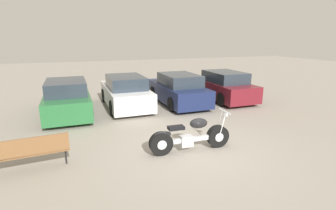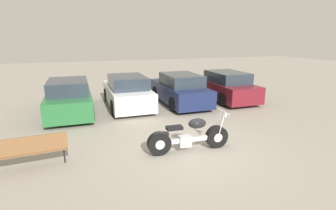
{
  "view_description": "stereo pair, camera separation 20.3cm",
  "coord_description": "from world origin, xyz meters",
  "px_view_note": "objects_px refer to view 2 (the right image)",
  "views": [
    {
      "loc": [
        -3.05,
        -6.33,
        3.11
      ],
      "look_at": [
        -0.02,
        1.82,
        0.85
      ],
      "focal_mm": 28.0,
      "sensor_mm": 36.0,
      "label": 1
    },
    {
      "loc": [
        -2.86,
        -6.4,
        3.11
      ],
      "look_at": [
        -0.02,
        1.82,
        0.85
      ],
      "focal_mm": 28.0,
      "sensor_mm": 36.0,
      "label": 2
    }
  ],
  "objects_px": {
    "motorcycle": "(188,137)",
    "parked_car_white": "(127,92)",
    "parked_car_navy": "(180,90)",
    "parked_car_maroon": "(225,86)",
    "park_bench": "(29,149)",
    "parked_car_green": "(69,98)"
  },
  "relations": [
    {
      "from": "park_bench",
      "to": "parked_car_white",
      "type": "bearing_deg",
      "value": 57.64
    },
    {
      "from": "parked_car_green",
      "to": "parked_car_maroon",
      "type": "relative_size",
      "value": 1.0
    },
    {
      "from": "parked_car_green",
      "to": "park_bench",
      "type": "bearing_deg",
      "value": -99.54
    },
    {
      "from": "parked_car_white",
      "to": "park_bench",
      "type": "height_order",
      "value": "parked_car_white"
    },
    {
      "from": "parked_car_navy",
      "to": "park_bench",
      "type": "bearing_deg",
      "value": -139.43
    },
    {
      "from": "parked_car_white",
      "to": "parked_car_navy",
      "type": "distance_m",
      "value": 2.5
    },
    {
      "from": "parked_car_white",
      "to": "park_bench",
      "type": "relative_size",
      "value": 2.44
    },
    {
      "from": "parked_car_white",
      "to": "parked_car_navy",
      "type": "bearing_deg",
      "value": -5.85
    },
    {
      "from": "motorcycle",
      "to": "parked_car_white",
      "type": "relative_size",
      "value": 0.56
    },
    {
      "from": "parked_car_navy",
      "to": "parked_car_maroon",
      "type": "bearing_deg",
      "value": 1.06
    },
    {
      "from": "parked_car_white",
      "to": "parked_car_maroon",
      "type": "relative_size",
      "value": 1.0
    },
    {
      "from": "motorcycle",
      "to": "park_bench",
      "type": "xyz_separation_m",
      "value": [
        -4.0,
        0.21,
        0.12
      ]
    },
    {
      "from": "parked_car_white",
      "to": "parked_car_navy",
      "type": "xyz_separation_m",
      "value": [
        2.48,
        -0.25,
        0.0
      ]
    },
    {
      "from": "parked_car_green",
      "to": "parked_car_white",
      "type": "relative_size",
      "value": 1.0
    },
    {
      "from": "motorcycle",
      "to": "parked_car_white",
      "type": "bearing_deg",
      "value": 97.38
    },
    {
      "from": "parked_car_green",
      "to": "parked_car_maroon",
      "type": "bearing_deg",
      "value": 1.19
    },
    {
      "from": "motorcycle",
      "to": "parked_car_white",
      "type": "xyz_separation_m",
      "value": [
        -0.7,
        5.42,
        0.25
      ]
    },
    {
      "from": "parked_car_maroon",
      "to": "park_bench",
      "type": "relative_size",
      "value": 2.44
    },
    {
      "from": "parked_car_white",
      "to": "park_bench",
      "type": "distance_m",
      "value": 6.16
    },
    {
      "from": "parked_car_white",
      "to": "parked_car_navy",
      "type": "relative_size",
      "value": 1.0
    },
    {
      "from": "motorcycle",
      "to": "parked_car_green",
      "type": "distance_m",
      "value": 5.98
    },
    {
      "from": "motorcycle",
      "to": "parked_car_maroon",
      "type": "height_order",
      "value": "parked_car_maroon"
    }
  ]
}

